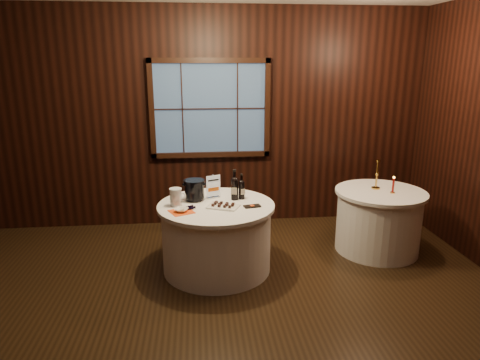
{
  "coord_description": "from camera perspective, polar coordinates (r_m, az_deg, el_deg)",
  "views": [
    {
      "loc": [
        -0.18,
        -3.42,
        2.28
      ],
      "look_at": [
        0.25,
        0.9,
        1.07
      ],
      "focal_mm": 32.0,
      "sensor_mm": 36.0,
      "label": 1
    }
  ],
  "objects": [
    {
      "name": "orange_napkin",
      "position": [
        4.48,
        -7.81,
        -4.21
      ],
      "size": [
        0.3,
        0.3,
        0.0
      ],
      "primitive_type": "cube",
      "rotation": [
        0.0,
        0.0,
        0.43
      ],
      "color": "#EA4B13",
      "rests_on": "main_table"
    },
    {
      "name": "ground",
      "position": [
        4.12,
        -2.36,
        -18.02
      ],
      "size": [
        6.0,
        6.0,
        0.0
      ],
      "primitive_type": "plane",
      "color": "black",
      "rests_on": "ground"
    },
    {
      "name": "sign_stand",
      "position": [
        4.86,
        -3.62,
        -1.34
      ],
      "size": [
        0.16,
        0.13,
        0.27
      ],
      "rotation": [
        0.0,
        0.0,
        0.39
      ],
      "color": "#BABAC1",
      "rests_on": "main_table"
    },
    {
      "name": "ice_bucket",
      "position": [
        4.79,
        -6.12,
        -1.28
      ],
      "size": [
        0.23,
        0.23,
        0.24
      ],
      "color": "black",
      "rests_on": "main_table"
    },
    {
      "name": "cracker_bowl",
      "position": [
        4.47,
        -7.82,
        -3.98
      ],
      "size": [
        0.18,
        0.18,
        0.03
      ],
      "primitive_type": "imported",
      "rotation": [
        0.0,
        0.0,
        -0.43
      ],
      "color": "white",
      "rests_on": "orange_napkin"
    },
    {
      "name": "grape_bunch",
      "position": [
        4.53,
        -6.54,
        -3.71
      ],
      "size": [
        0.17,
        0.1,
        0.04
      ],
      "rotation": [
        0.0,
        0.0,
        0.42
      ],
      "color": "black",
      "rests_on": "main_table"
    },
    {
      "name": "red_candle",
      "position": [
        5.34,
        19.74,
        -0.82
      ],
      "size": [
        0.06,
        0.06,
        0.21
      ],
      "color": "gold",
      "rests_on": "side_table"
    },
    {
      "name": "main_table",
      "position": [
        4.81,
        -3.14,
        -7.55
      ],
      "size": [
        1.28,
        1.28,
        0.77
      ],
      "color": "white",
      "rests_on": "ground"
    },
    {
      "name": "back_wall",
      "position": [
        5.96,
        -3.99,
        8.48
      ],
      "size": [
        6.0,
        0.1,
        3.0
      ],
      "color": "black",
      "rests_on": "ground"
    },
    {
      "name": "port_bottle_left",
      "position": [
        4.78,
        -0.73,
        -0.9
      ],
      "size": [
        0.08,
        0.09,
        0.35
      ],
      "rotation": [
        0.0,
        0.0,
        -0.2
      ],
      "color": "black",
      "rests_on": "main_table"
    },
    {
      "name": "port_bottle_right",
      "position": [
        4.81,
        0.22,
        -1.09
      ],
      "size": [
        0.07,
        0.08,
        0.29
      ],
      "rotation": [
        0.0,
        0.0,
        0.35
      ],
      "color": "black",
      "rests_on": "main_table"
    },
    {
      "name": "glass_pitcher",
      "position": [
        4.65,
        -8.55,
        -2.25
      ],
      "size": [
        0.18,
        0.14,
        0.19
      ],
      "rotation": [
        0.0,
        0.0,
        -0.02
      ],
      "color": "silver",
      "rests_on": "main_table"
    },
    {
      "name": "chocolate_box",
      "position": [
        4.59,
        1.63,
        -3.51
      ],
      "size": [
        0.19,
        0.12,
        0.01
      ],
      "primitive_type": "cube",
      "rotation": [
        0.0,
        0.0,
        0.2
      ],
      "color": "black",
      "rests_on": "main_table"
    },
    {
      "name": "side_table",
      "position": [
        5.54,
        17.94,
        -5.16
      ],
      "size": [
        1.08,
        1.08,
        0.77
      ],
      "color": "white",
      "rests_on": "ground"
    },
    {
      "name": "brass_candlestick",
      "position": [
        5.45,
        17.74,
        0.19
      ],
      "size": [
        0.1,
        0.1,
        0.36
      ],
      "color": "gold",
      "rests_on": "side_table"
    },
    {
      "name": "chocolate_plate",
      "position": [
        4.57,
        -2.25,
        -3.44
      ],
      "size": [
        0.38,
        0.32,
        0.05
      ],
      "rotation": [
        0.0,
        0.0,
        -0.4
      ],
      "color": "white",
      "rests_on": "main_table"
    }
  ]
}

